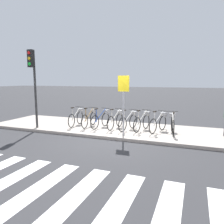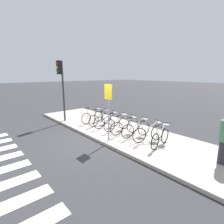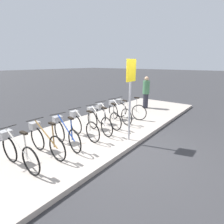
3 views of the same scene
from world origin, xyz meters
name	(u,v)px [view 2 (image 2 of 3)]	position (x,y,z in m)	size (l,w,h in m)	color
ground_plane	(97,142)	(0.00, 0.00, 0.00)	(120.00, 120.00, 0.00)	#2D2D30
sidewalk	(123,132)	(0.00, 1.60, 0.06)	(12.77, 3.21, 0.12)	#9E9389
parked_bicycle_0	(94,115)	(-2.27, 1.44, 0.54)	(0.46, 1.51, 0.93)	black
parked_bicycle_1	(102,117)	(-1.58, 1.49, 0.54)	(0.46, 1.51, 0.93)	black
parked_bicycle_2	(108,120)	(-0.97, 1.47, 0.54)	(0.46, 1.49, 0.93)	black
parked_bicycle_3	(118,122)	(-0.28, 1.54, 0.54)	(0.46, 1.50, 0.93)	black
parked_bicycle_4	(127,125)	(0.36, 1.48, 0.54)	(0.55, 1.47, 0.93)	black
parked_bicycle_5	(138,127)	(0.94, 1.59, 0.54)	(0.52, 1.48, 0.93)	black
parked_bicycle_6	(151,131)	(1.65, 1.58, 0.54)	(0.61, 1.45, 0.93)	black
parked_bicycle_7	(161,135)	(2.21, 1.53, 0.54)	(0.46, 1.50, 0.93)	black
traffic_light	(61,78)	(-3.73, 0.24, 2.62)	(0.24, 0.40, 3.48)	#2D2D2D
sign_post	(108,103)	(0.47, 0.29, 1.72)	(0.44, 0.07, 2.35)	#99999E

